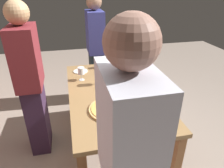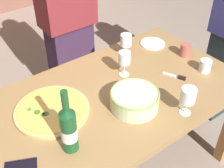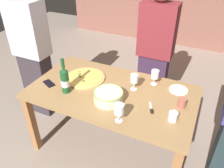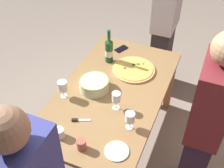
{
  "view_description": "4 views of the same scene",
  "coord_description": "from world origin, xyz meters",
  "px_view_note": "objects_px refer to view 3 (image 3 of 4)",
  "views": [
    {
      "loc": [
        -1.83,
        0.41,
        1.79
      ],
      "look_at": [
        0.0,
        0.0,
        0.83
      ],
      "focal_mm": 32.57,
      "sensor_mm": 36.0,
      "label": 1
    },
    {
      "loc": [
        -0.79,
        -1.06,
        1.88
      ],
      "look_at": [
        0.0,
        0.0,
        0.83
      ],
      "focal_mm": 47.56,
      "sensor_mm": 36.0,
      "label": 2
    },
    {
      "loc": [
        0.76,
        -1.63,
        2.02
      ],
      "look_at": [
        0.0,
        0.0,
        0.83
      ],
      "focal_mm": 36.34,
      "sensor_mm": 36.0,
      "label": 3
    },
    {
      "loc": [
        1.72,
        0.72,
        2.49
      ],
      "look_at": [
        0.0,
        0.0,
        0.83
      ],
      "focal_mm": 45.74,
      "sensor_mm": 36.0,
      "label": 4
    }
  ],
  "objects_px": {
    "dining_table": "(112,98)",
    "pizza_knife": "(151,109)",
    "side_plate": "(179,90)",
    "wine_glass_by_bottle": "(155,75)",
    "person_guest_right": "(32,52)",
    "wine_bottle": "(65,80)",
    "person_host": "(155,53)",
    "wine_glass_far_left": "(119,110)",
    "cell_phone": "(49,83)",
    "cup_amber": "(173,116)",
    "serving_bowl": "(108,96)",
    "cup_ceramic": "(182,103)",
    "pizza": "(85,78)",
    "wine_glass_near_pizza": "(134,79)"
  },
  "relations": [
    {
      "from": "serving_bowl",
      "to": "cup_amber",
      "type": "height_order",
      "value": "serving_bowl"
    },
    {
      "from": "cup_amber",
      "to": "side_plate",
      "type": "bearing_deg",
      "value": 94.97
    },
    {
      "from": "wine_glass_near_pizza",
      "to": "side_plate",
      "type": "xyz_separation_m",
      "value": [
        0.4,
        0.17,
        -0.12
      ]
    },
    {
      "from": "wine_glass_by_bottle",
      "to": "side_plate",
      "type": "relative_size",
      "value": 0.87
    },
    {
      "from": "person_host",
      "to": "pizza_knife",
      "type": "bearing_deg",
      "value": 27.34
    },
    {
      "from": "wine_bottle",
      "to": "cell_phone",
      "type": "distance_m",
      "value": 0.27
    },
    {
      "from": "wine_glass_near_pizza",
      "to": "cup_amber",
      "type": "height_order",
      "value": "wine_glass_near_pizza"
    },
    {
      "from": "serving_bowl",
      "to": "cup_amber",
      "type": "relative_size",
      "value": 3.39
    },
    {
      "from": "cup_ceramic",
      "to": "pizza_knife",
      "type": "relative_size",
      "value": 0.6
    },
    {
      "from": "cup_amber",
      "to": "person_host",
      "type": "relative_size",
      "value": 0.05
    },
    {
      "from": "side_plate",
      "to": "person_host",
      "type": "distance_m",
      "value": 0.68
    },
    {
      "from": "wine_glass_far_left",
      "to": "person_guest_right",
      "type": "xyz_separation_m",
      "value": [
        -1.34,
        0.53,
        -0.0
      ]
    },
    {
      "from": "serving_bowl",
      "to": "side_plate",
      "type": "distance_m",
      "value": 0.7
    },
    {
      "from": "person_guest_right",
      "to": "side_plate",
      "type": "bearing_deg",
      "value": 12.47
    },
    {
      "from": "person_host",
      "to": "person_guest_right",
      "type": "height_order",
      "value": "person_guest_right"
    },
    {
      "from": "wine_glass_near_pizza",
      "to": "pizza_knife",
      "type": "relative_size",
      "value": 1.12
    },
    {
      "from": "wine_glass_near_pizza",
      "to": "cup_ceramic",
      "type": "height_order",
      "value": "wine_glass_near_pizza"
    },
    {
      "from": "cup_amber",
      "to": "cup_ceramic",
      "type": "height_order",
      "value": "cup_ceramic"
    },
    {
      "from": "wine_glass_by_bottle",
      "to": "cup_amber",
      "type": "bearing_deg",
      "value": -57.65
    },
    {
      "from": "wine_bottle",
      "to": "cup_amber",
      "type": "height_order",
      "value": "wine_bottle"
    },
    {
      "from": "dining_table",
      "to": "side_plate",
      "type": "bearing_deg",
      "value": 25.67
    },
    {
      "from": "serving_bowl",
      "to": "pizza_knife",
      "type": "relative_size",
      "value": 1.83
    },
    {
      "from": "serving_bowl",
      "to": "cup_ceramic",
      "type": "xyz_separation_m",
      "value": [
        0.62,
        0.19,
        -0.01
      ]
    },
    {
      "from": "dining_table",
      "to": "serving_bowl",
      "type": "xyz_separation_m",
      "value": [
        0.04,
        -0.16,
        0.15
      ]
    },
    {
      "from": "pizza",
      "to": "serving_bowl",
      "type": "height_order",
      "value": "serving_bowl"
    },
    {
      "from": "serving_bowl",
      "to": "wine_glass_far_left",
      "type": "relative_size",
      "value": 1.65
    },
    {
      "from": "dining_table",
      "to": "cup_amber",
      "type": "xyz_separation_m",
      "value": [
        0.62,
        -0.17,
        0.13
      ]
    },
    {
      "from": "dining_table",
      "to": "pizza_knife",
      "type": "relative_size",
      "value": 10.77
    },
    {
      "from": "wine_glass_by_bottle",
      "to": "person_guest_right",
      "type": "relative_size",
      "value": 0.09
    },
    {
      "from": "wine_glass_by_bottle",
      "to": "person_guest_right",
      "type": "bearing_deg",
      "value": -175.58
    },
    {
      "from": "cup_amber",
      "to": "wine_glass_near_pizza",
      "type": "bearing_deg",
      "value": 147.56
    },
    {
      "from": "wine_bottle",
      "to": "wine_glass_far_left",
      "type": "relative_size",
      "value": 2.14
    },
    {
      "from": "wine_bottle",
      "to": "person_host",
      "type": "xyz_separation_m",
      "value": [
        0.58,
        1.02,
        -0.04
      ]
    },
    {
      "from": "pizza",
      "to": "wine_glass_far_left",
      "type": "bearing_deg",
      "value": -37.39
    },
    {
      "from": "cell_phone",
      "to": "serving_bowl",
      "type": "bearing_deg",
      "value": -64.56
    },
    {
      "from": "pizza",
      "to": "cup_ceramic",
      "type": "distance_m",
      "value": 1.01
    },
    {
      "from": "side_plate",
      "to": "serving_bowl",
      "type": "bearing_deg",
      "value": -141.36
    },
    {
      "from": "wine_bottle",
      "to": "cup_ceramic",
      "type": "relative_size",
      "value": 3.97
    },
    {
      "from": "pizza",
      "to": "cup_amber",
      "type": "xyz_separation_m",
      "value": [
        0.97,
        -0.25,
        0.03
      ]
    },
    {
      "from": "wine_bottle",
      "to": "wine_glass_by_bottle",
      "type": "bearing_deg",
      "value": 33.62
    },
    {
      "from": "wine_glass_by_bottle",
      "to": "cup_ceramic",
      "type": "height_order",
      "value": "wine_glass_by_bottle"
    },
    {
      "from": "dining_table",
      "to": "side_plate",
      "type": "distance_m",
      "value": 0.66
    },
    {
      "from": "wine_bottle",
      "to": "person_guest_right",
      "type": "relative_size",
      "value": 0.21
    },
    {
      "from": "wine_bottle",
      "to": "person_guest_right",
      "type": "height_order",
      "value": "person_guest_right"
    },
    {
      "from": "wine_glass_by_bottle",
      "to": "cell_phone",
      "type": "relative_size",
      "value": 1.09
    },
    {
      "from": "pizza",
      "to": "person_guest_right",
      "type": "height_order",
      "value": "person_guest_right"
    },
    {
      "from": "wine_bottle",
      "to": "serving_bowl",
      "type": "bearing_deg",
      "value": 5.31
    },
    {
      "from": "serving_bowl",
      "to": "wine_glass_near_pizza",
      "type": "height_order",
      "value": "wine_glass_near_pizza"
    },
    {
      "from": "cup_amber",
      "to": "pizza_knife",
      "type": "bearing_deg",
      "value": 164.16
    },
    {
      "from": "wine_glass_far_left",
      "to": "cell_phone",
      "type": "relative_size",
      "value": 1.15
    }
  ]
}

